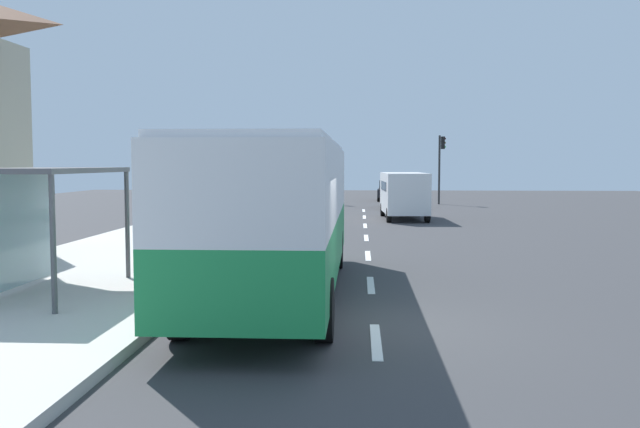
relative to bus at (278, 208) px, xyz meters
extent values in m
cube|color=#38383A|center=(1.71, 11.33, -1.86)|extent=(56.00, 92.00, 0.04)
cube|color=beige|center=(-4.69, -0.67, -1.75)|extent=(6.20, 30.00, 0.18)
cube|color=silver|center=(1.96, -3.67, -1.84)|extent=(0.16, 2.20, 0.01)
cube|color=silver|center=(1.96, 1.33, -1.84)|extent=(0.16, 2.20, 0.01)
cube|color=silver|center=(1.96, 6.33, -1.84)|extent=(0.16, 2.20, 0.01)
cube|color=silver|center=(1.96, 11.33, -1.84)|extent=(0.16, 2.20, 0.01)
cube|color=silver|center=(1.96, 16.33, -1.84)|extent=(0.16, 2.20, 0.01)
cube|color=silver|center=(1.96, 21.33, -1.84)|extent=(0.16, 2.20, 0.01)
cube|color=silver|center=(1.96, 26.33, -1.84)|extent=(0.16, 2.20, 0.01)
cube|color=#1E8C47|center=(0.01, -0.02, -0.77)|extent=(2.55, 11.01, 1.15)
cube|color=silver|center=(0.01, -0.02, 0.53)|extent=(2.55, 11.01, 1.45)
cube|color=silver|center=(0.01, -0.02, 1.31)|extent=(2.43, 10.79, 0.12)
cube|color=black|center=(-0.01, 5.43, 0.46)|extent=(2.30, 0.13, 1.22)
cube|color=black|center=(-1.20, -0.53, 0.46)|extent=(0.12, 8.58, 1.10)
cylinder|color=black|center=(-1.14, 3.87, -1.34)|extent=(0.28, 1.00, 1.00)
cylinder|color=black|center=(1.12, 3.89, -1.34)|extent=(0.28, 1.00, 1.00)
cylinder|color=black|center=(-1.10, -3.73, -1.34)|extent=(0.28, 1.00, 1.00)
cylinder|color=black|center=(1.16, -3.71, -1.34)|extent=(0.28, 1.00, 1.00)
cube|color=white|center=(3.91, 20.27, -0.52)|extent=(2.20, 5.28, 1.96)
cube|color=black|center=(3.91, 20.27, -0.19)|extent=(2.16, 3.20, 0.44)
cylinder|color=black|center=(4.89, 18.31, -1.50)|extent=(0.25, 0.69, 0.68)
cylinder|color=black|center=(3.09, 18.24, -1.50)|extent=(0.25, 0.69, 0.68)
cylinder|color=black|center=(4.73, 22.30, -1.50)|extent=(0.25, 0.69, 0.68)
cylinder|color=black|center=(2.93, 22.23, -1.50)|extent=(0.25, 0.69, 0.68)
cube|color=black|center=(4.01, 37.40, -1.22)|extent=(2.05, 4.50, 0.60)
cube|color=black|center=(4.02, 37.59, -0.62)|extent=(1.72, 2.46, 0.60)
cylinder|color=black|center=(4.74, 35.85, -1.52)|extent=(0.24, 0.65, 0.64)
cylinder|color=black|center=(3.11, 35.94, -1.52)|extent=(0.24, 0.65, 0.64)
cylinder|color=black|center=(4.92, 38.85, -1.52)|extent=(0.24, 0.65, 0.64)
cylinder|color=black|center=(3.28, 38.94, -1.52)|extent=(0.24, 0.65, 0.64)
cube|color=black|center=(4.01, 28.60, -1.22)|extent=(1.86, 4.42, 0.60)
cube|color=black|center=(4.01, 28.80, -0.62)|extent=(1.61, 2.40, 0.60)
cylinder|color=black|center=(4.85, 27.11, -1.52)|extent=(0.21, 0.64, 0.64)
cylinder|color=black|center=(3.21, 27.09, -1.52)|extent=(0.21, 0.64, 0.64)
cylinder|color=black|center=(4.81, 30.11, -1.52)|extent=(0.21, 0.64, 0.64)
cylinder|color=black|center=(3.17, 30.09, -1.52)|extent=(0.21, 0.64, 0.64)
cylinder|color=red|center=(-2.49, -0.19, -1.19)|extent=(0.52, 0.52, 0.95)
cylinder|color=green|center=(-2.49, 0.51, -1.19)|extent=(0.52, 0.52, 0.95)
cylinder|color=blue|center=(-2.49, 1.21, -1.19)|extent=(0.52, 0.52, 0.95)
cylinder|color=#2D2D2D|center=(7.11, 33.10, 0.49)|extent=(0.14, 0.14, 4.66)
cube|color=black|center=(7.33, 33.10, 2.32)|extent=(0.24, 0.28, 0.84)
sphere|color=#360606|center=(7.45, 33.10, 2.60)|extent=(0.16, 0.16, 0.16)
sphere|color=#3C2C03|center=(7.45, 33.10, 2.32)|extent=(0.16, 0.16, 0.16)
sphere|color=green|center=(7.45, 33.10, 2.04)|extent=(0.16, 0.16, 0.16)
cylinder|color=#2D2D2D|center=(-1.49, 33.90, 0.66)|extent=(0.14, 0.14, 5.00)
cube|color=black|center=(-1.27, 33.90, 2.66)|extent=(0.24, 0.28, 0.84)
sphere|color=red|center=(-1.15, 33.90, 2.94)|extent=(0.16, 0.16, 0.16)
sphere|color=#3C2C03|center=(-1.15, 33.90, 2.66)|extent=(0.16, 0.16, 0.16)
sphere|color=black|center=(-1.15, 33.90, 2.38)|extent=(0.16, 0.16, 0.16)
cube|color=#4C4C51|center=(-4.39, -0.90, 0.79)|extent=(1.80, 4.00, 0.10)
cube|color=#8CA5B2|center=(-5.24, -0.90, -0.41)|extent=(0.06, 3.80, 2.30)
cylinder|color=#4C4C51|center=(-3.54, -2.80, -0.44)|extent=(0.10, 0.10, 2.44)
cylinder|color=#4C4C51|center=(-3.54, 1.00, -0.44)|extent=(0.10, 0.10, 2.44)
camera|label=1|loc=(1.69, -14.29, 0.92)|focal=38.87mm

